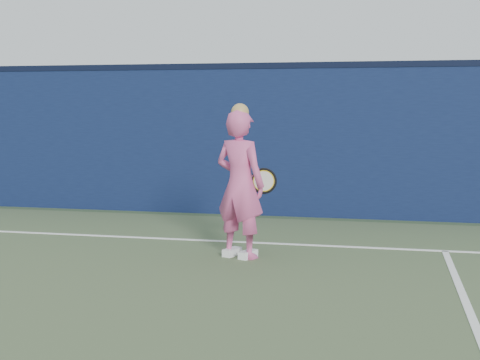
# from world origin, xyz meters

# --- Properties ---
(backstop_wall) EXTENTS (24.00, 0.40, 2.50)m
(backstop_wall) POSITION_xyz_m (0.00, 6.50, 1.25)
(backstop_wall) COLOR #0C1637
(backstop_wall) RESTS_ON ground
(wall_cap) EXTENTS (24.00, 0.42, 0.10)m
(wall_cap) POSITION_xyz_m (0.00, 6.50, 2.55)
(wall_cap) COLOR black
(wall_cap) RESTS_ON backstop_wall
(player) EXTENTS (0.78, 0.66, 1.92)m
(player) POSITION_xyz_m (2.27, 3.14, 0.92)
(player) COLOR #D0508B
(player) RESTS_ON ground
(racket) EXTENTS (0.63, 0.17, 0.34)m
(racket) POSITION_xyz_m (2.46, 3.57, 0.91)
(racket) COLOR black
(racket) RESTS_ON ground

